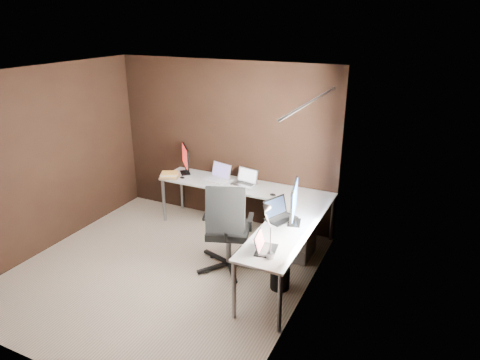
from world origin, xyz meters
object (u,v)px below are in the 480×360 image
book_stack (170,175)px  wastebasket (280,278)px  office_chair (228,244)px  laptop_white (219,176)px  laptop_black_small (264,247)px  laptop_silver (246,181)px  drawer_pedestal (297,235)px  monitor_right (294,202)px  laptop_black_big (279,214)px  desk_lamp (267,224)px  monitor_left (185,158)px

book_stack → wastebasket: book_stack is taller
office_chair → wastebasket: bearing=-27.9°
laptop_white → laptop_black_small: bearing=-34.8°
laptop_silver → office_chair: 1.23m
laptop_white → office_chair: office_chair is taller
drawer_pedestal → monitor_right: (0.09, -0.51, 0.71)m
laptop_silver → office_chair: (0.27, -1.12, -0.43)m
laptop_silver → laptop_black_big: size_ratio=0.86×
drawer_pedestal → desk_lamp: 1.53m
laptop_silver → wastebasket: size_ratio=1.42×
monitor_left → monitor_right: 2.32m
book_stack → office_chair: size_ratio=0.27×
monitor_right → monitor_left: bearing=52.8°
monitor_right → laptop_black_small: 0.79m
laptop_black_big → book_stack: (-2.03, 0.61, -0.01)m
monitor_right → laptop_white: monitor_right is taller
drawer_pedestal → laptop_black_small: laptop_black_small is taller
laptop_white → monitor_right: bearing=-16.8°
drawer_pedestal → monitor_right: 0.88m
drawer_pedestal → laptop_black_small: 1.35m
laptop_silver → desk_lamp: (1.04, -1.72, 0.30)m
monitor_left → desk_lamp: bearing=9.4°
monitor_right → laptop_black_small: monitor_right is taller
laptop_silver → book_stack: bearing=-157.8°
drawer_pedestal → wastebasket: bearing=-85.2°
desk_lamp → laptop_white: bearing=135.7°
drawer_pedestal → laptop_white: bearing=163.5°
book_stack → desk_lamp: desk_lamp is taller
monitor_left → laptop_black_big: bearing=24.2°
drawer_pedestal → laptop_black_big: laptop_black_big is taller
monitor_left → wastebasket: (2.09, -1.27, -0.85)m
drawer_pedestal → laptop_black_small: bearing=-89.0°
drawer_pedestal → laptop_silver: (-0.96, 0.41, 0.48)m
laptop_silver → desk_lamp: desk_lamp is taller
laptop_silver → laptop_black_small: size_ratio=1.17×
monitor_left → office_chair: bearing=8.4°
wastebasket → desk_lamp: bearing=-89.1°
wastebasket → monitor_right: bearing=85.7°
laptop_white → laptop_black_small: laptop_white is taller
monitor_left → desk_lamp: 2.73m
monitor_right → laptop_silver: 1.42m
office_chair → laptop_black_big: bearing=5.2°
laptop_white → wastebasket: bearing=-25.4°
monitor_right → laptop_white: size_ratio=1.46×
laptop_black_big → desk_lamp: 0.93m
book_stack → desk_lamp: bearing=-33.4°
desk_lamp → laptop_silver: bearing=126.0°
laptop_black_big → laptop_black_small: laptop_black_big is taller
laptop_white → laptop_silver: size_ratio=1.07×
desk_lamp → office_chair: size_ratio=0.46×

